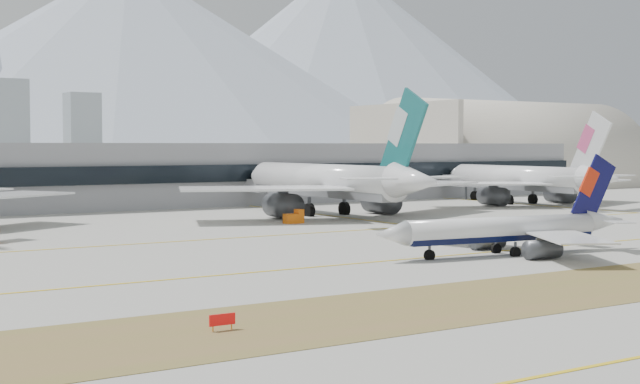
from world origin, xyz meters
TOP-DOWN VIEW (x-y plane):
  - ground at (0.00, 0.00)m, footprint 3000.00×3000.00m
  - taxiing_airliner at (18.14, -8.30)m, footprint 39.96×34.50m
  - widebody_cathay at (33.19, 58.84)m, footprint 70.71×68.87m
  - widebody_china_air at (92.99, 63.63)m, footprint 62.66×61.42m
  - terminal at (0.00, 114.84)m, footprint 280.00×43.10m
  - hangar at (154.56, 135.00)m, footprint 91.00×60.00m
  - hold_sign_left at (-35.52, -32.00)m, footprint 2.20×0.15m
  - gse_c at (18.01, 47.59)m, footprint 3.55×2.00m

SIDE VIEW (x-z plane):
  - ground at x=0.00m, z-range 0.00..0.00m
  - hangar at x=154.56m, z-range -29.86..30.14m
  - hold_sign_left at x=-35.52m, z-range 0.20..1.55m
  - gse_c at x=18.01m, z-range -0.25..2.35m
  - taxiing_airliner at x=18.14m, z-range -3.48..9.95m
  - widebody_china_air at x=92.99m, z-range -5.24..17.14m
  - widebody_cathay at x=33.19m, z-range -5.90..19.29m
  - terminal at x=0.00m, z-range 0.00..15.00m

